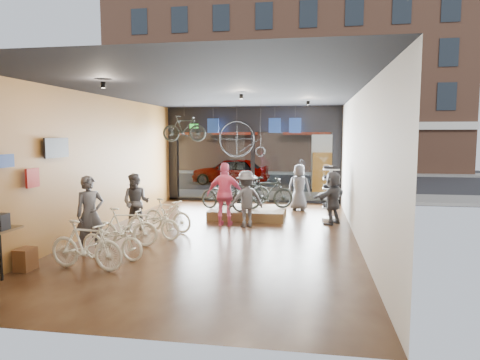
% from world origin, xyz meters
% --- Properties ---
extents(ground_plane, '(7.00, 12.00, 0.04)m').
position_xyz_m(ground_plane, '(0.00, 0.00, -0.02)').
color(ground_plane, black).
rests_on(ground_plane, ground).
extents(ceiling, '(7.00, 12.00, 0.04)m').
position_xyz_m(ceiling, '(0.00, 0.00, 3.82)').
color(ceiling, black).
rests_on(ceiling, ground).
extents(wall_left, '(0.04, 12.00, 3.80)m').
position_xyz_m(wall_left, '(-3.52, 0.00, 1.90)').
color(wall_left, brown).
rests_on(wall_left, ground).
extents(wall_right, '(0.04, 12.00, 3.80)m').
position_xyz_m(wall_right, '(3.52, 0.00, 1.90)').
color(wall_right, beige).
rests_on(wall_right, ground).
extents(wall_back, '(7.00, 0.04, 3.80)m').
position_xyz_m(wall_back, '(0.00, -6.02, 1.90)').
color(wall_back, beige).
rests_on(wall_back, ground).
extents(storefront, '(7.00, 0.26, 3.80)m').
position_xyz_m(storefront, '(0.00, 6.00, 1.90)').
color(storefront, black).
rests_on(storefront, ground).
extents(exit_sign, '(0.35, 0.06, 0.18)m').
position_xyz_m(exit_sign, '(-2.40, 5.88, 3.05)').
color(exit_sign, '#198C26').
rests_on(exit_sign, storefront).
extents(street_road, '(30.00, 18.00, 0.02)m').
position_xyz_m(street_road, '(0.00, 15.00, -0.01)').
color(street_road, black).
rests_on(street_road, ground).
extents(sidewalk_near, '(30.00, 2.40, 0.12)m').
position_xyz_m(sidewalk_near, '(0.00, 7.20, 0.06)').
color(sidewalk_near, slate).
rests_on(sidewalk_near, ground).
extents(sidewalk_far, '(30.00, 2.00, 0.12)m').
position_xyz_m(sidewalk_far, '(0.00, 19.00, 0.06)').
color(sidewalk_far, slate).
rests_on(sidewalk_far, ground).
extents(opposite_building, '(26.00, 5.00, 14.00)m').
position_xyz_m(opposite_building, '(0.00, 21.50, 7.00)').
color(opposite_building, brown).
rests_on(opposite_building, ground).
extents(street_car, '(4.25, 1.71, 1.45)m').
position_xyz_m(street_car, '(-2.05, 12.00, 0.72)').
color(street_car, gray).
rests_on(street_car, street_road).
extents(box_truck, '(2.30, 6.89, 2.71)m').
position_xyz_m(box_truck, '(3.50, 11.00, 1.36)').
color(box_truck, silver).
rests_on(box_truck, street_road).
extents(floor_bike_1, '(1.70, 0.67, 1.00)m').
position_xyz_m(floor_bike_1, '(-2.09, -3.37, 0.50)').
color(floor_bike_1, silver).
rests_on(floor_bike_1, ground_plane).
extents(floor_bike_2, '(1.62, 0.83, 0.81)m').
position_xyz_m(floor_bike_2, '(-1.92, -2.59, 0.41)').
color(floor_bike_2, silver).
rests_on(floor_bike_2, ground_plane).
extents(floor_bike_3, '(1.63, 0.67, 0.95)m').
position_xyz_m(floor_bike_3, '(-2.09, -1.57, 0.48)').
color(floor_bike_3, silver).
rests_on(floor_bike_3, ground_plane).
extents(floor_bike_4, '(1.70, 0.94, 0.85)m').
position_xyz_m(floor_bike_4, '(-1.72, -0.68, 0.42)').
color(floor_bike_4, silver).
rests_on(floor_bike_4, ground_plane).
extents(floor_bike_5, '(1.60, 0.86, 0.93)m').
position_xyz_m(floor_bike_5, '(-1.61, 0.16, 0.46)').
color(floor_bike_5, silver).
rests_on(floor_bike_5, ground_plane).
extents(display_platform, '(2.40, 1.80, 0.30)m').
position_xyz_m(display_platform, '(0.32, 2.58, 0.15)').
color(display_platform, '#4E381E').
rests_on(display_platform, ground_plane).
extents(display_bike_left, '(1.91, 1.32, 0.95)m').
position_xyz_m(display_bike_left, '(-0.39, 2.12, 0.78)').
color(display_bike_left, black).
rests_on(display_bike_left, display_platform).
extents(display_bike_mid, '(1.80, 1.12, 1.05)m').
position_xyz_m(display_bike_mid, '(0.95, 2.56, 0.82)').
color(display_bike_mid, black).
rests_on(display_bike_mid, display_platform).
extents(display_bike_right, '(1.98, 1.21, 0.98)m').
position_xyz_m(display_bike_right, '(0.01, 3.26, 0.79)').
color(display_bike_right, black).
rests_on(display_bike_right, display_platform).
extents(customer_0, '(0.76, 0.76, 1.77)m').
position_xyz_m(customer_0, '(-2.64, -2.17, 0.89)').
color(customer_0, '#3F3F44').
rests_on(customer_0, ground_plane).
extents(customer_1, '(0.81, 0.65, 1.62)m').
position_xyz_m(customer_1, '(-2.49, 0.07, 0.81)').
color(customer_1, '#3F3F44').
rests_on(customer_1, ground_plane).
extents(customer_2, '(1.11, 0.47, 1.88)m').
position_xyz_m(customer_2, '(-0.17, 1.18, 0.94)').
color(customer_2, '#CC4C72').
rests_on(customer_2, ground_plane).
extents(customer_3, '(1.23, 1.07, 1.65)m').
position_xyz_m(customer_3, '(0.47, 1.12, 0.82)').
color(customer_3, '#3F3F44').
rests_on(customer_3, ground_plane).
extents(customer_4, '(0.88, 0.64, 1.66)m').
position_xyz_m(customer_4, '(1.92, 4.19, 0.83)').
color(customer_4, '#3F3F44').
rests_on(customer_4, ground_plane).
extents(customer_5, '(1.24, 1.49, 1.61)m').
position_xyz_m(customer_5, '(2.98, 1.96, 0.80)').
color(customer_5, '#3F3F44').
rests_on(customer_5, ground_plane).
extents(sunglasses_rack, '(0.54, 0.45, 1.74)m').
position_xyz_m(sunglasses_rack, '(2.95, 2.50, 0.87)').
color(sunglasses_rack, white).
rests_on(sunglasses_rack, ground_plane).
extents(wall_merch, '(0.40, 2.40, 2.60)m').
position_xyz_m(wall_merch, '(-3.38, -3.50, 1.30)').
color(wall_merch, navy).
rests_on(wall_merch, wall_left).
extents(penny_farthing, '(1.66, 0.06, 1.33)m').
position_xyz_m(penny_farthing, '(-0.12, 4.51, 2.50)').
color(penny_farthing, black).
rests_on(penny_farthing, ceiling).
extents(hung_bike, '(1.63, 0.71, 0.95)m').
position_xyz_m(hung_bike, '(-2.31, 4.20, 2.93)').
color(hung_bike, black).
rests_on(hung_bike, ceiling).
extents(jersey_left, '(0.45, 0.03, 0.55)m').
position_xyz_m(jersey_left, '(-1.45, 5.20, 3.05)').
color(jersey_left, '#1E3F99').
rests_on(jersey_left, ceiling).
extents(jersey_mid, '(0.45, 0.03, 0.55)m').
position_xyz_m(jersey_mid, '(0.94, 5.20, 3.05)').
color(jersey_mid, '#1E3F99').
rests_on(jersey_mid, ceiling).
extents(jersey_right, '(0.45, 0.03, 0.55)m').
position_xyz_m(jersey_right, '(1.71, 5.20, 3.05)').
color(jersey_right, '#1E3F99').
rests_on(jersey_right, ceiling).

